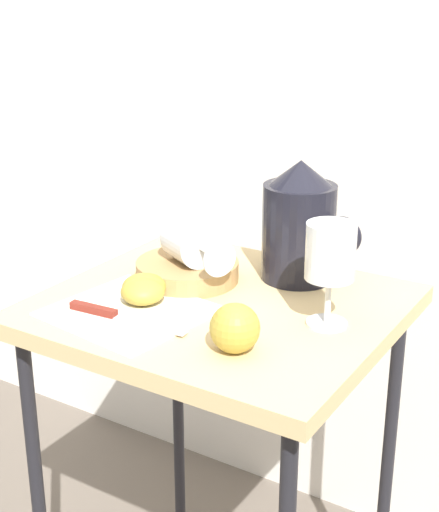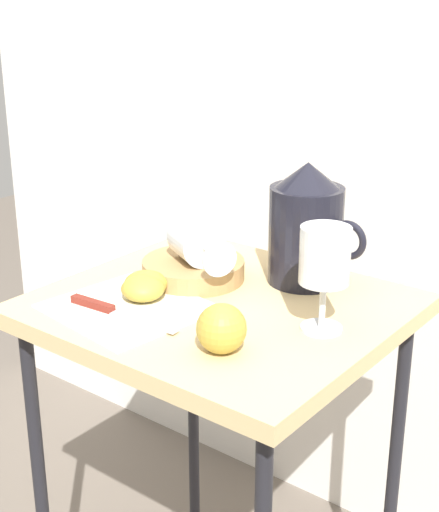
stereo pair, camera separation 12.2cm
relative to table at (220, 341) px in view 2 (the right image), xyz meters
The scene contains 11 objects.
curtain_drape 0.65m from the table, 90.00° to the left, with size 2.40×0.03×2.11m, color silver.
table is the anchor object (origin of this frame).
linen_napkin 0.17m from the table, 130.71° to the right, with size 0.23×0.22×0.00m, color silver.
basket_tray 0.14m from the table, 152.69° to the left, with size 0.18×0.18×0.04m, color #AD8451.
pitcher 0.24m from the table, 68.80° to the left, with size 0.18×0.13×0.21m.
wine_glass_upright 0.26m from the table, ahead, with size 0.08×0.08×0.16m.
wine_glass_tipped_near 0.18m from the table, 151.55° to the left, with size 0.16×0.13×0.08m.
apple_half_left 0.16m from the table, 151.34° to the right, with size 0.07×0.07×0.04m, color #B29938.
apple_half_right 0.16m from the table, 141.32° to the right, with size 0.07×0.07×0.04m, color #B29938.
apple_whole 0.21m from the table, 51.18° to the right, with size 0.07×0.07×0.07m, color #B29938.
knife 0.20m from the table, 126.38° to the right, with size 0.21×0.03×0.01m.
Camera 2 is at (0.70, -0.90, 1.23)m, focal length 53.05 mm.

